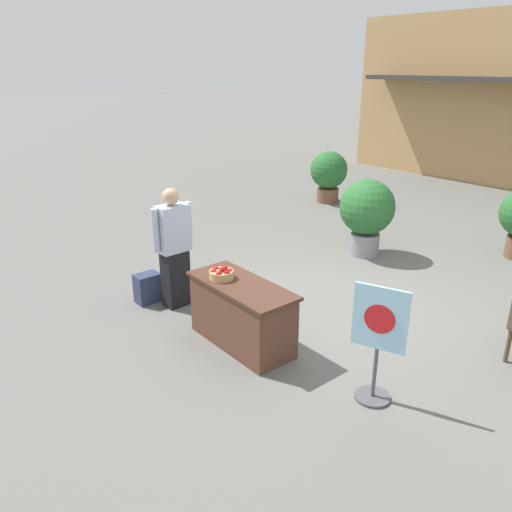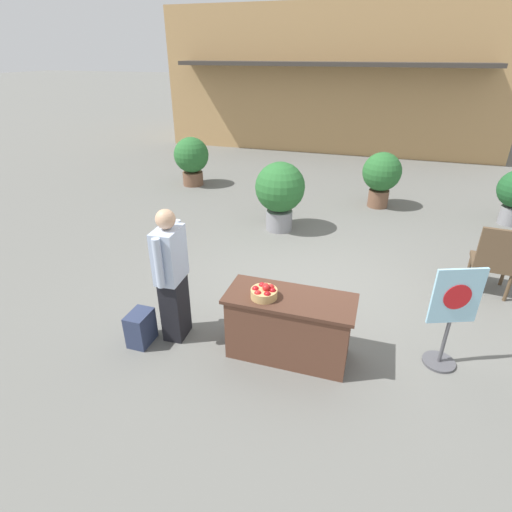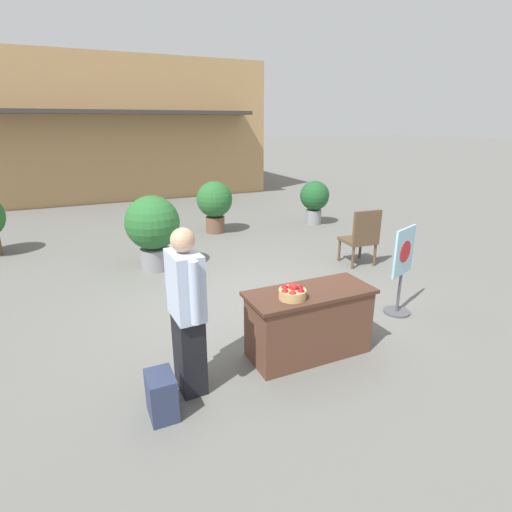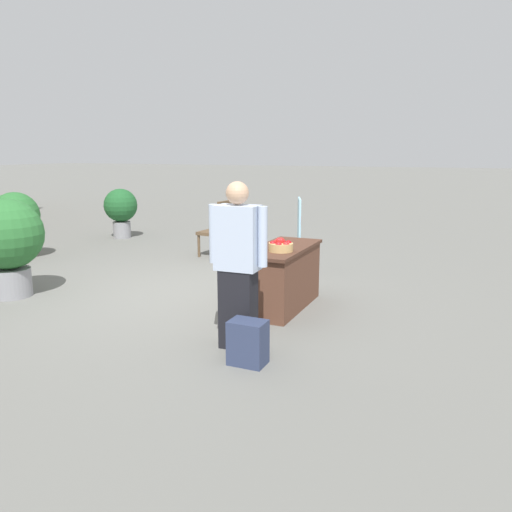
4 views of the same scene
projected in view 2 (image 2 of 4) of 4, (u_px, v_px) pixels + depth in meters
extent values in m
plane|color=slate|center=(313.00, 289.00, 5.97)|extent=(120.00, 120.00, 0.00)
cube|color=tan|center=(337.00, 78.00, 14.87)|extent=(11.37, 4.82, 4.55)
cube|color=#38332D|center=(327.00, 64.00, 12.20)|extent=(9.67, 0.90, 0.12)
cube|color=brown|center=(289.00, 328.00, 4.54)|extent=(1.35, 0.57, 0.74)
cube|color=#492C20|center=(290.00, 299.00, 4.36)|extent=(1.43, 0.61, 0.04)
cylinder|color=tan|center=(264.00, 293.00, 4.33)|extent=(0.29, 0.29, 0.10)
sphere|color=#A30F14|center=(273.00, 291.00, 4.30)|extent=(0.08, 0.08, 0.08)
sphere|color=red|center=(271.00, 288.00, 4.36)|extent=(0.08, 0.08, 0.08)
sphere|color=red|center=(262.00, 286.00, 4.40)|extent=(0.08, 0.08, 0.08)
sphere|color=red|center=(255.00, 289.00, 4.33)|extent=(0.08, 0.08, 0.08)
sphere|color=red|center=(258.00, 294.00, 4.25)|extent=(0.08, 0.08, 0.08)
sphere|color=#A30F14|center=(267.00, 295.00, 4.23)|extent=(0.08, 0.08, 0.08)
sphere|color=red|center=(266.00, 287.00, 4.32)|extent=(0.08, 0.08, 0.08)
sphere|color=red|center=(266.00, 288.00, 4.30)|extent=(0.08, 0.08, 0.08)
cube|color=black|center=(175.00, 308.00, 4.85)|extent=(0.26, 0.35, 0.81)
cube|color=silver|center=(169.00, 255.00, 4.52)|extent=(0.28, 0.43, 0.63)
sphere|color=tan|center=(165.00, 219.00, 4.32)|extent=(0.22, 0.22, 0.22)
cylinder|color=silver|center=(179.00, 243.00, 4.73)|extent=(0.09, 0.09, 0.58)
cylinder|color=silver|center=(159.00, 263.00, 4.28)|extent=(0.09, 0.09, 0.58)
cube|color=#2D3856|center=(141.00, 328.00, 4.80)|extent=(0.24, 0.34, 0.42)
cylinder|color=#4C4C51|center=(439.00, 362.00, 4.56)|extent=(0.36, 0.36, 0.03)
cylinder|color=#4C4C51|center=(444.00, 342.00, 4.43)|extent=(0.04, 0.04, 0.55)
cube|color=#99D1EA|center=(457.00, 296.00, 4.15)|extent=(0.51, 0.22, 0.65)
cylinder|color=red|center=(458.00, 297.00, 4.13)|extent=(0.28, 0.12, 0.30)
cylinder|color=brown|center=(469.00, 267.00, 6.16)|extent=(0.05, 0.05, 0.42)
cylinder|color=brown|center=(504.00, 273.00, 6.00)|extent=(0.05, 0.05, 0.42)
cylinder|color=brown|center=(471.00, 281.00, 5.77)|extent=(0.05, 0.05, 0.42)
cylinder|color=brown|center=(508.00, 288.00, 5.61)|extent=(0.05, 0.05, 0.42)
cube|color=brown|center=(492.00, 263.00, 5.77)|extent=(0.59, 0.59, 0.06)
cube|color=brown|center=(500.00, 250.00, 5.43)|extent=(0.55, 0.11, 0.58)
cylinder|color=brown|center=(378.00, 198.00, 9.08)|extent=(0.45, 0.45, 0.38)
sphere|color=#28662D|center=(382.00, 172.00, 8.80)|extent=(0.85, 0.85, 0.85)
cylinder|color=brown|center=(193.00, 178.00, 10.56)|extent=(0.53, 0.53, 0.34)
sphere|color=#28662D|center=(191.00, 155.00, 10.28)|extent=(0.89, 0.89, 0.89)
cylinder|color=gray|center=(279.00, 220.00, 7.91)|extent=(0.52, 0.52, 0.39)
sphere|color=#28662D|center=(280.00, 187.00, 7.60)|extent=(0.96, 0.96, 0.96)
cylinder|color=gray|center=(510.00, 215.00, 8.15)|extent=(0.39, 0.39, 0.37)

